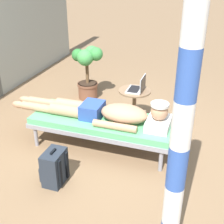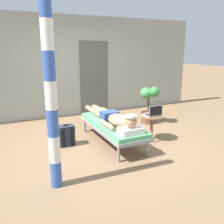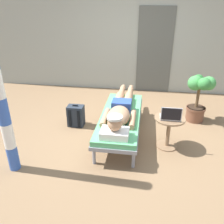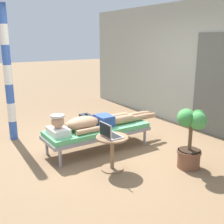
% 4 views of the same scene
% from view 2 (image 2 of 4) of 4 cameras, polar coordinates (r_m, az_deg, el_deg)
% --- Properties ---
extents(ground_plane, '(40.00, 40.00, 0.00)m').
position_cam_2_polar(ground_plane, '(5.03, 0.37, -6.61)').
color(ground_plane, '#846647').
extents(house_wall_back, '(7.60, 0.20, 2.70)m').
position_cam_2_polar(house_wall_back, '(6.86, -8.94, 10.54)').
color(house_wall_back, '#999E93').
rests_on(house_wall_back, ground).
extents(house_door_panel, '(0.84, 0.03, 2.04)m').
position_cam_2_polar(house_door_panel, '(6.97, -4.19, 8.01)').
color(house_door_panel, '#545651').
rests_on(house_door_panel, ground).
extents(lounge_chair, '(0.67, 1.89, 0.42)m').
position_cam_2_polar(lounge_chair, '(4.80, 0.04, -3.28)').
color(lounge_chair, gray).
rests_on(lounge_chair, ground).
extents(person_reclining, '(0.53, 2.17, 0.33)m').
position_cam_2_polar(person_reclining, '(4.70, 0.38, -1.49)').
color(person_reclining, white).
rests_on(person_reclining, lounge_chair).
extents(side_table, '(0.48, 0.48, 0.52)m').
position_cam_2_polar(side_table, '(5.01, 9.41, -2.61)').
color(side_table, '#8C6B4C').
rests_on(side_table, ground).
extents(laptop, '(0.31, 0.24, 0.23)m').
position_cam_2_polar(laptop, '(4.91, 9.86, -0.25)').
color(laptop, silver).
rests_on(laptop, side_table).
extents(backpack, '(0.30, 0.26, 0.42)m').
position_cam_2_polar(backpack, '(4.79, -10.76, -5.49)').
color(backpack, '#262D38').
rests_on(backpack, ground).
extents(potted_plant, '(0.50, 0.54, 0.93)m').
position_cam_2_polar(potted_plant, '(6.09, 8.76, 2.36)').
color(potted_plant, brown).
rests_on(potted_plant, ground).
extents(porch_post, '(0.15, 0.15, 2.54)m').
position_cam_2_polar(porch_post, '(3.11, -14.25, 3.85)').
color(porch_post, '#3359B2').
rests_on(porch_post, ground).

